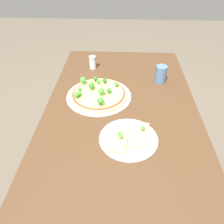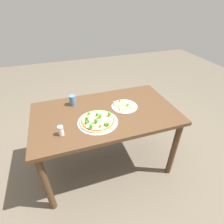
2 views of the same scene
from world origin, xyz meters
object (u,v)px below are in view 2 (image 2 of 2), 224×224
(dining_table, at_px, (105,120))
(condiment_shaker, at_px, (61,131))
(pizza_tray_whole, at_px, (98,121))
(pizza_tray_slice, at_px, (124,106))
(drinking_cup, at_px, (73,100))

(dining_table, xyz_separation_m, condiment_shaker, (0.43, 0.20, 0.14))
(pizza_tray_whole, height_order, condiment_shaker, condiment_shaker)
(pizza_tray_slice, relative_size, condiment_shaker, 3.10)
(pizza_tray_slice, distance_m, drinking_cup, 0.53)
(pizza_tray_whole, bearing_deg, drinking_cup, -65.14)
(dining_table, distance_m, condiment_shaker, 0.49)
(pizza_tray_slice, height_order, condiment_shaker, condiment_shaker)
(pizza_tray_slice, relative_size, drinking_cup, 2.49)
(dining_table, relative_size, pizza_tray_slice, 5.27)
(pizza_tray_slice, bearing_deg, dining_table, 9.79)
(pizza_tray_whole, bearing_deg, pizza_tray_slice, -152.46)
(pizza_tray_slice, bearing_deg, pizza_tray_whole, 27.54)
(dining_table, height_order, pizza_tray_whole, pizza_tray_whole)
(dining_table, xyz_separation_m, drinking_cup, (0.28, -0.23, 0.15))
(dining_table, relative_size, pizza_tray_whole, 3.82)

